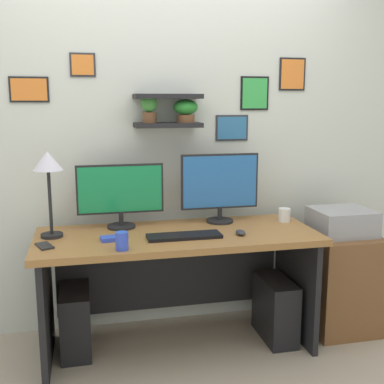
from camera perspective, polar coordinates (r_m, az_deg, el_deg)
name	(u,v)px	position (r m, az deg, el deg)	size (l,w,h in m)	color
ground_plane	(179,346)	(3.21, -1.62, -17.91)	(8.00, 8.00, 0.00)	tan
back_wall_assembly	(165,130)	(3.26, -3.22, 7.44)	(4.40, 0.24, 2.70)	silver
desk	(176,263)	(3.04, -1.88, -8.41)	(1.71, 0.68, 0.75)	#9E6B38
monitor_left	(120,193)	(3.05, -8.54, -0.13)	(0.55, 0.18, 0.41)	black
monitor_right	(220,185)	(3.16, 3.33, 0.80)	(0.52, 0.18, 0.46)	black
keyboard	(184,236)	(2.83, -0.94, -5.26)	(0.44, 0.14, 0.02)	black
computer_mouse	(241,232)	(2.90, 5.81, -4.82)	(0.06, 0.09, 0.03)	#2D2D33
desk_lamp	(48,169)	(2.89, -16.78, 2.59)	(0.17, 0.17, 0.51)	black
cell_phone	(45,246)	(2.78, -17.18, -6.16)	(0.07, 0.14, 0.01)	black
coffee_mug	(284,215)	(3.26, 10.95, -2.70)	(0.08, 0.08, 0.09)	white
pen_cup	(122,241)	(2.62, -8.36, -5.80)	(0.07, 0.07, 0.10)	blue
scissors_tray	(111,238)	(2.81, -9.60, -5.49)	(0.12, 0.08, 0.02)	blue
drawer_cabinet	(338,281)	(3.48, 17.05, -10.06)	(0.44, 0.50, 0.66)	brown
printer	(342,222)	(3.36, 17.44, -3.39)	(0.38, 0.34, 0.17)	#9E9EA3
computer_tower_left	(76,320)	(3.17, -13.71, -14.63)	(0.18, 0.40, 0.40)	black
computer_tower_right	(275,309)	(3.28, 9.90, -13.55)	(0.18, 0.40, 0.40)	black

